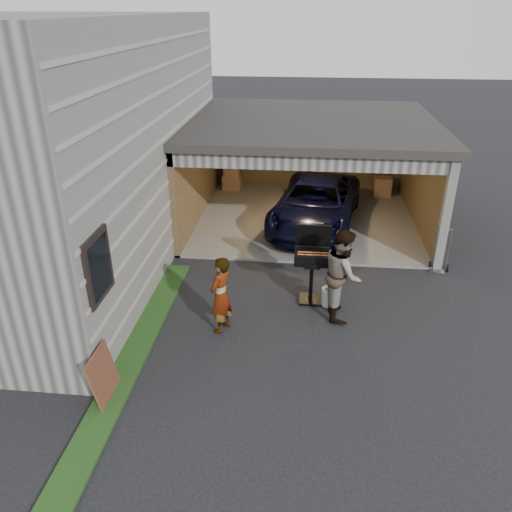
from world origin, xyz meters
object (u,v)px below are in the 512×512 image
Objects in this scene: woman at (221,295)px; man at (343,274)px; minivan at (316,206)px; hand_truck at (439,263)px; plywood_panel at (103,376)px; propane_tank at (328,297)px; bbq_grill at (312,259)px.

man is (2.30, 0.78, 0.16)m from woman.
minivan is 4.23× the size of hand_truck.
propane_tank is at bearing 41.38° from plywood_panel.
woman is 1.80× the size of plywood_panel.
plywood_panel is at bearing -122.72° from hand_truck.
woman is 0.83× the size of man.
propane_tank is 0.36× the size of hand_truck.
man is at bearing -74.22° from minivan.
woman is 1.42× the size of hand_truck.
hand_truck is (2.92, -2.37, -0.43)m from minivan.
minivan is 2.97× the size of woman.
hand_truck is (2.43, 2.13, -0.73)m from man.
bbq_grill is at bearing -132.89° from hand_truck.
propane_tank is (0.36, -0.17, -0.78)m from bbq_grill.
hand_truck is at bearing 144.56° from woman.
hand_truck is at bearing 28.25° from bbq_grill.
hand_truck is (4.73, 2.91, -0.57)m from woman.
woman is 0.95× the size of bbq_grill.
propane_tank is 3.21m from hand_truck.
propane_tank is (0.26, -4.16, -0.44)m from minivan.
minivan is 8.07m from plywood_panel.
plywood_panel is 8.00m from hand_truck.
minivan is 5.58m from woman.
hand_truck reaches higher than plywood_panel.
minivan is 11.64× the size of propane_tank.
man is (0.49, -4.50, 0.29)m from minivan.
man reaches higher than minivan.
minivan is 2.47× the size of man.
plywood_panel is at bearing -104.98° from minivan.
minivan reaches higher than propane_tank.
plywood_panel is at bearing -134.09° from bbq_grill.
man reaches higher than bbq_grill.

